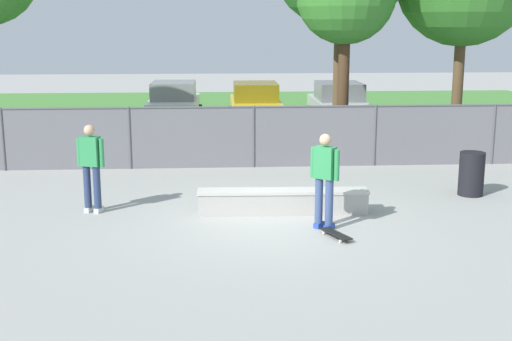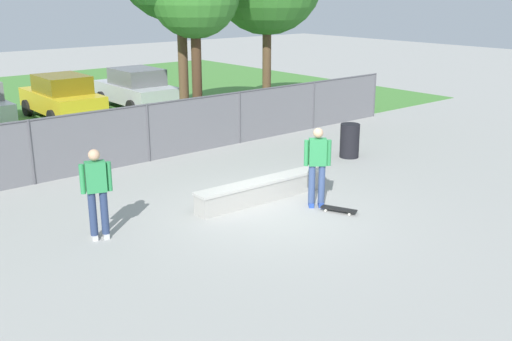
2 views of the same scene
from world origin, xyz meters
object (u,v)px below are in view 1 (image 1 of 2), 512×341
Objects in this scene: skateboarder at (325,177)px; car_yellow at (255,105)px; concrete_ledge at (283,201)px; bystander at (91,164)px; trash_bin at (471,174)px; car_white at (174,103)px; car_silver at (338,104)px; skateboard at (336,234)px.

skateboarder is 12.94m from car_yellow.
concrete_ledge is 3.97m from bystander.
bystander is (-4.07, -11.49, 0.17)m from car_yellow.
bystander is at bearing -173.82° from trash_bin.
car_white is at bearing 104.59° from skateboarder.
trash_bin is (1.09, -10.57, -0.34)m from car_silver.
skateboarder reaches higher than skateboard.
bystander is (-1.03, -12.09, 0.17)m from car_white.
car_yellow is 4.28× the size of trash_bin.
skateboarder reaches higher than car_silver.
concrete_ledge is 0.83× the size of car_yellow.
trash_bin is at bearing 32.04° from skateboarder.
car_yellow is at bearing 92.58° from skateboard.
car_white is 4.28× the size of trash_bin.
car_white is at bearing 104.53° from skateboard.
concrete_ledge reaches higher than skateboard.
bystander is (-3.89, 0.33, 0.76)m from concrete_ledge.
car_silver reaches higher than concrete_ledge.
concrete_ledge is at bearing 120.86° from skateboarder.
car_white is 3.10m from car_yellow.
car_yellow is 3.12m from car_silver.
car_silver reaches higher than skateboard.
car_yellow is (3.05, -0.59, 0.00)m from car_white.
trash_bin reaches higher than skateboard.
trash_bin is at bearing 15.62° from concrete_ledge.
trash_bin is at bearing -68.32° from car_yellow.
car_yellow is at bearing -11.00° from car_white.
skateboarder is 13.98m from car_white.
bystander is 1.84× the size of trash_bin.
car_white is 1.00× the size of car_silver.
skateboarder is 4.77m from bystander.
skateboarder reaches higher than car_white.
skateboarder is at bearing -101.56° from car_silver.
skateboard is at bearing -141.12° from trash_bin.
car_yellow is 12.19m from bystander.
car_silver is at bearing -0.52° from car_yellow.
trash_bin is (3.74, 2.34, -0.51)m from skateboarder.
car_silver is at bearing -5.75° from car_white.
skateboard is 0.19× the size of car_white.
car_silver is at bearing 74.36° from concrete_ledge.
bystander is (-7.19, -11.46, 0.17)m from car_silver.
car_yellow reaches higher than concrete_ledge.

